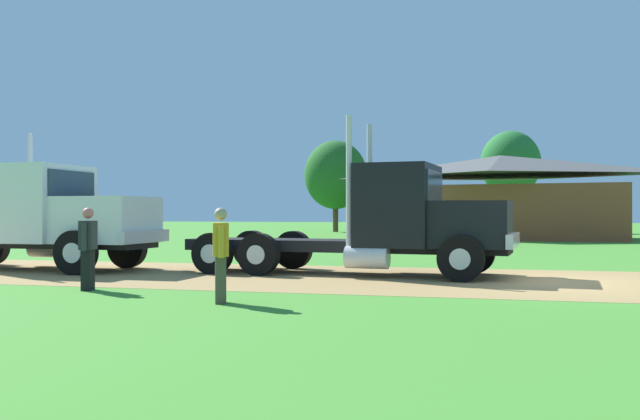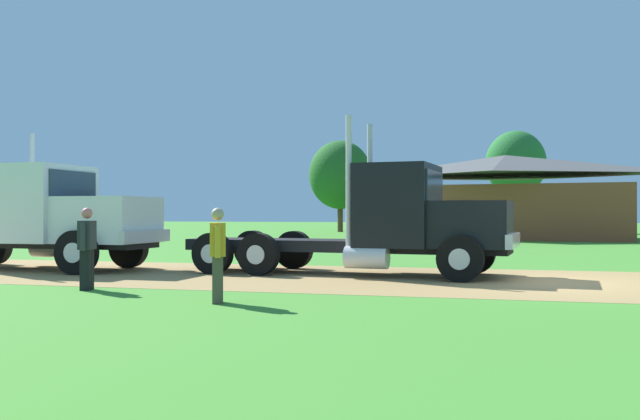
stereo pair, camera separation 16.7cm
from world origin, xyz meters
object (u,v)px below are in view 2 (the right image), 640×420
object	(u,v)px
visitor_standing_near	(87,246)
shed_building	(506,198)
truck_far_left	(49,220)
truck_foreground_white	(394,224)
visitor_by_barrel	(218,252)

from	to	relation	value
visitor_standing_near	shed_building	distance (m)	32.29
truck_far_left	truck_foreground_white	bearing A→B (deg)	3.79
visitor_by_barrel	shed_building	xyz separation A→B (m)	(4.52, 32.48, 1.56)
truck_far_left	visitor_standing_near	world-z (taller)	truck_far_left
visitor_standing_near	shed_building	size ratio (longest dim) A/B	0.10
truck_foreground_white	shed_building	xyz separation A→B (m)	(2.48, 26.53, 1.16)
truck_foreground_white	visitor_by_barrel	distance (m)	6.29
visitor_standing_near	visitor_by_barrel	world-z (taller)	visitor_standing_near
visitor_standing_near	truck_foreground_white	bearing A→B (deg)	41.87
truck_far_left	shed_building	xyz separation A→B (m)	(11.69, 27.14, 1.08)
visitor_by_barrel	visitor_standing_near	bearing A→B (deg)	160.14
visitor_by_barrel	shed_building	size ratio (longest dim) A/B	0.10
truck_foreground_white	shed_building	world-z (taller)	shed_building
truck_foreground_white	visitor_by_barrel	xyz separation A→B (m)	(-2.03, -5.94, -0.40)
truck_foreground_white	truck_far_left	size ratio (longest dim) A/B	1.03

